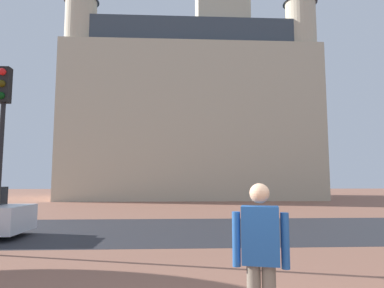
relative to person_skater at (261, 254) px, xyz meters
name	(u,v)px	position (x,y,z in m)	size (l,w,h in m)	color
ground_plane	(192,229)	(-0.29, 8.92, -0.96)	(120.00, 120.00, 0.00)	#93604C
street_asphalt_strip	(192,230)	(-0.29, 8.74, -0.96)	(120.00, 6.88, 0.00)	#2D2D33
landmark_building	(194,110)	(1.15, 31.59, 8.16)	(23.75, 13.68, 30.22)	beige
person_skater	(261,254)	(0.00, 0.00, 0.00)	(0.59, 0.36, 1.73)	#706656
traffic_light_pole	(2,122)	(-5.20, 4.76, 2.24)	(0.28, 0.34, 4.58)	black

